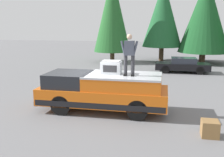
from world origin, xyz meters
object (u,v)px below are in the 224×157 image
person_on_truck_bed (129,54)px  wooden_crate (210,129)px  compressor_unit (111,67)px  parked_car_black (182,65)px  pickup_truck (103,91)px

person_on_truck_bed → wooden_crate: 4.13m
compressor_unit → parked_car_black: bearing=-19.6°
pickup_truck → person_on_truck_bed: person_on_truck_bed is taller
compressor_unit → pickup_truck: bearing=107.6°
wooden_crate → person_on_truck_bed: bearing=60.4°
pickup_truck → wooden_crate: (-1.90, -4.15, -0.59)m
wooden_crate → pickup_truck: bearing=65.4°
wooden_crate → parked_car_black: bearing=1.0°
pickup_truck → wooden_crate: size_ratio=9.89×
compressor_unit → person_on_truck_bed: (-0.30, -0.80, 0.62)m
compressor_unit → person_on_truck_bed: bearing=-110.5°
compressor_unit → wooden_crate: (-2.01, -3.80, -1.65)m
person_on_truck_bed → parked_car_black: bearing=-15.1°
person_on_truck_bed → parked_car_black: 10.93m
pickup_truck → wooden_crate: 4.60m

